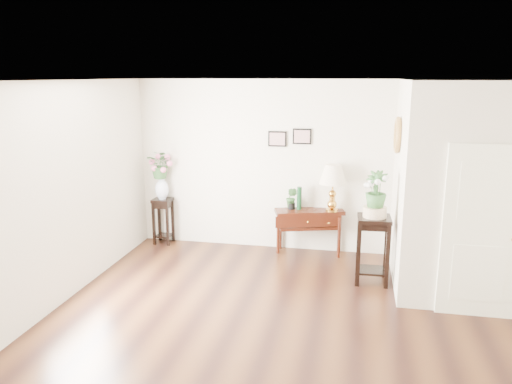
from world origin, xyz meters
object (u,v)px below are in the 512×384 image
(plant_stand_a, at_px, (163,221))
(plant_stand_b, at_px, (373,250))
(console_table, at_px, (309,231))
(table_lamp, at_px, (333,190))

(plant_stand_a, height_order, plant_stand_b, plant_stand_b)
(console_table, xyz_separation_m, plant_stand_b, (0.99, -1.00, 0.11))
(console_table, height_order, table_lamp, table_lamp)
(console_table, height_order, plant_stand_a, plant_stand_a)
(console_table, xyz_separation_m, table_lamp, (0.36, 0.00, 0.72))
(console_table, xyz_separation_m, plant_stand_a, (-2.52, 0.00, 0.03))
(console_table, bearing_deg, table_lamp, -16.92)
(plant_stand_a, bearing_deg, plant_stand_b, -15.90)
(plant_stand_a, distance_m, plant_stand_b, 3.65)
(table_lamp, height_order, plant_stand_b, table_lamp)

